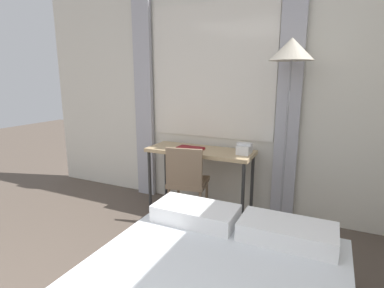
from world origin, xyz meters
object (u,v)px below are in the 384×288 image
Objects in this scene: desk at (200,156)px; book at (191,148)px; desk_chair at (187,179)px; telephone at (244,149)px; standing_lamp at (291,66)px.

book is at bearing -160.16° from desk.
telephone is at bearing 15.52° from desk_chair.
desk is 1.33m from standing_lamp.
standing_lamp is 0.93m from telephone.
desk_chair is 0.44× the size of standing_lamp.
standing_lamp reaches higher than telephone.
telephone is (-0.41, 0.03, -0.83)m from standing_lamp.
desk_chair reaches higher than desk.
desk is 0.63× the size of standing_lamp.
desk is at bearing 19.84° from book.
desk is 0.52m from telephone.
desk_chair is (-0.04, -0.25, -0.20)m from desk.
desk_chair is at bearing -153.41° from telephone.
standing_lamp is 1.34m from book.
book is (-0.60, -0.06, -0.04)m from telephone.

